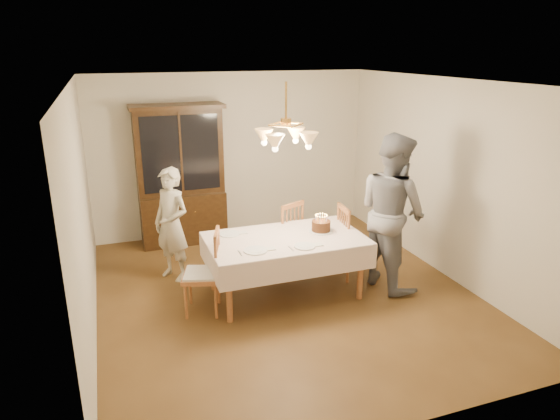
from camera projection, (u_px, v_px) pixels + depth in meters
name	position (u px, v px, depth m)	size (l,w,h in m)	color
ground	(285.00, 294.00, 6.29)	(5.00, 5.00, 0.00)	#513417
room_shell	(286.00, 172.00, 5.80)	(5.00, 5.00, 5.00)	white
dining_table	(285.00, 243.00, 6.08)	(1.90, 1.10, 0.76)	#94542B
china_hutch	(181.00, 178.00, 7.70)	(1.38, 0.54, 2.16)	black
chair_far_side	(283.00, 239.00, 6.88)	(0.58, 0.57, 1.00)	#94542B
chair_left_end	(203.00, 276.00, 5.75)	(0.53, 0.55, 1.00)	#94542B
chair_right_end	(355.00, 245.00, 6.65)	(0.46, 0.48, 1.00)	#94542B
elderly_woman	(172.00, 224.00, 6.51)	(0.55, 0.36, 1.51)	beige
adult_in_grey	(392.00, 211.00, 6.27)	(0.97, 0.75, 1.99)	slate
birthday_cake	(321.00, 226.00, 6.23)	(0.30, 0.30, 0.22)	white
place_setting_near_left	(257.00, 250.00, 5.65)	(0.42, 0.27, 0.02)	white
place_setting_near_right	(306.00, 246.00, 5.77)	(0.39, 0.25, 0.02)	white
place_setting_far_left	(231.00, 234.00, 6.15)	(0.40, 0.26, 0.02)	white
chandelier	(286.00, 138.00, 5.67)	(0.62, 0.62, 0.73)	#BF8C3F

